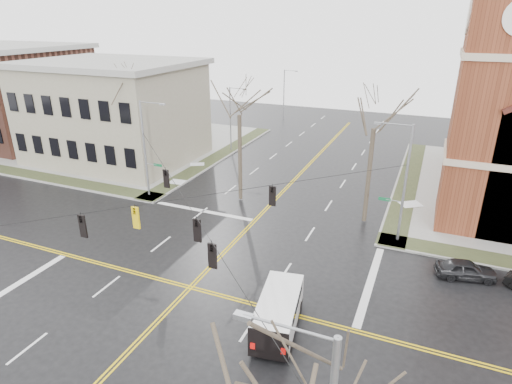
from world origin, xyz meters
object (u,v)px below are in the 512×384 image
at_px(signal_pole_ne, 403,181).
at_px(tree_nw_near, 239,109).
at_px(parked_car_a, 466,269).
at_px(tree_ne, 374,122).
at_px(signal_pole_nw, 146,147).
at_px(cargo_van, 279,309).
at_px(streetlight_north_a, 231,117).
at_px(tree_nw_far, 130,93).
at_px(streetlight_north_b, 285,93).

height_order(signal_pole_ne, tree_nw_near, tree_nw_near).
distance_m(parked_car_a, tree_ne, 12.41).
distance_m(signal_pole_nw, cargo_van, 22.24).
height_order(streetlight_north_a, tree_nw_far, tree_nw_far).
relative_size(signal_pole_nw, tree_nw_near, 0.76).
bearing_deg(tree_nw_far, signal_pole_ne, -6.07).
height_order(signal_pole_ne, parked_car_a, signal_pole_ne).
relative_size(signal_pole_ne, cargo_van, 1.62).
bearing_deg(tree_nw_far, streetlight_north_a, 73.25).
relative_size(parked_car_a, tree_ne, 0.32).
distance_m(parked_car_a, tree_nw_near, 21.59).
bearing_deg(signal_pole_ne, parked_car_a, -35.73).
height_order(signal_pole_nw, tree_nw_near, tree_nw_near).
bearing_deg(tree_ne, cargo_van, -97.82).
xyz_separation_m(signal_pole_ne, tree_ne, (-2.76, 2.36, 3.60)).
xyz_separation_m(signal_pole_ne, parked_car_a, (4.82, -3.47, -4.31)).
height_order(signal_pole_ne, streetlight_north_a, signal_pole_ne).
distance_m(cargo_van, parked_car_a, 13.44).
bearing_deg(tree_ne, streetlight_north_a, 143.64).
relative_size(streetlight_north_b, tree_ne, 0.68).
relative_size(cargo_van, tree_nw_near, 0.47).
bearing_deg(streetlight_north_b, streetlight_north_a, -90.00).
bearing_deg(signal_pole_nw, tree_nw_far, 141.26).
xyz_separation_m(tree_nw_far, tree_nw_near, (11.79, -0.19, -0.59)).
bearing_deg(tree_nw_near, tree_nw_far, 179.05).
height_order(streetlight_north_b, cargo_van, streetlight_north_b).
distance_m(tree_nw_near, tree_ne, 11.55).
bearing_deg(parked_car_a, tree_nw_near, 59.28).
relative_size(signal_pole_nw, streetlight_north_a, 1.12).
xyz_separation_m(cargo_van, tree_nw_near, (-9.47, 15.37, 7.40)).
distance_m(streetlight_north_b, tree_nw_near, 35.02).
xyz_separation_m(signal_pole_ne, signal_pole_nw, (-22.64, 0.00, 0.00)).
bearing_deg(signal_pole_nw, cargo_van, -35.69).
relative_size(parked_car_a, tree_nw_near, 0.32).
xyz_separation_m(signal_pole_ne, streetlight_north_a, (-21.97, 16.50, -0.48)).
xyz_separation_m(tree_nw_near, tree_ne, (11.55, -0.23, -0.04)).
height_order(signal_pole_ne, tree_ne, tree_ne).
relative_size(streetlight_north_a, tree_ne, 0.68).
bearing_deg(signal_pole_nw, parked_car_a, -7.20).
relative_size(signal_pole_nw, cargo_van, 1.62).
relative_size(streetlight_north_b, cargo_van, 1.44).
relative_size(streetlight_north_a, streetlight_north_b, 1.00).
bearing_deg(signal_pole_ne, tree_nw_far, 173.93).
bearing_deg(tree_ne, signal_pole_ne, -40.46).
bearing_deg(streetlight_north_a, cargo_van, -59.67).
xyz_separation_m(signal_pole_nw, tree_ne, (19.88, 2.36, 3.60)).
bearing_deg(signal_pole_nw, streetlight_north_a, 87.68).
distance_m(streetlight_north_a, tree_nw_far, 15.09).
bearing_deg(tree_nw_far, cargo_van, -36.21).
height_order(signal_pole_ne, cargo_van, signal_pole_ne).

